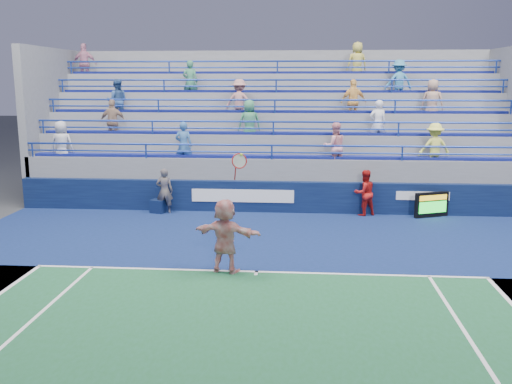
# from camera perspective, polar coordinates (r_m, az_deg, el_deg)

# --- Properties ---
(ground) EXTENTS (120.00, 120.00, 0.00)m
(ground) POSITION_cam_1_polar(r_m,az_deg,el_deg) (13.95, 0.06, -8.05)
(ground) COLOR #333538
(sponsor_wall) EXTENTS (18.00, 0.32, 1.10)m
(sponsor_wall) POSITION_cam_1_polar(r_m,az_deg,el_deg) (20.07, 1.55, -0.48)
(sponsor_wall) COLOR #091133
(sponsor_wall) RESTS_ON ground
(bleacher_stand) EXTENTS (18.00, 5.60, 6.13)m
(bleacher_stand) POSITION_cam_1_polar(r_m,az_deg,el_deg) (23.63, 2.04, 3.72)
(bleacher_stand) COLOR slate
(bleacher_stand) RESTS_ON ground
(serve_speed_board) EXTENTS (1.21, 0.62, 0.87)m
(serve_speed_board) POSITION_cam_1_polar(r_m,az_deg,el_deg) (20.20, 17.15, -1.23)
(serve_speed_board) COLOR black
(serve_speed_board) RESTS_ON ground
(judge_chair) EXTENTS (0.59, 0.60, 0.85)m
(judge_chair) POSITION_cam_1_polar(r_m,az_deg,el_deg) (20.31, -9.69, -1.30)
(judge_chair) COLOR #0C193C
(judge_chair) RESTS_ON ground
(tennis_player) EXTENTS (1.77, 0.95, 2.92)m
(tennis_player) POSITION_cam_1_polar(r_m,az_deg,el_deg) (13.73, -3.09, -4.39)
(tennis_player) COLOR white
(tennis_player) RESTS_ON ground
(line_judge) EXTENTS (0.61, 0.42, 1.59)m
(line_judge) POSITION_cam_1_polar(r_m,az_deg,el_deg) (20.10, -9.13, 0.11)
(line_judge) COLOR #141838
(line_judge) RESTS_ON ground
(ball_girl) EXTENTS (0.95, 0.86, 1.59)m
(ball_girl) POSITION_cam_1_polar(r_m,az_deg,el_deg) (19.86, 10.80, -0.09)
(ball_girl) COLOR #B31614
(ball_girl) RESTS_ON ground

